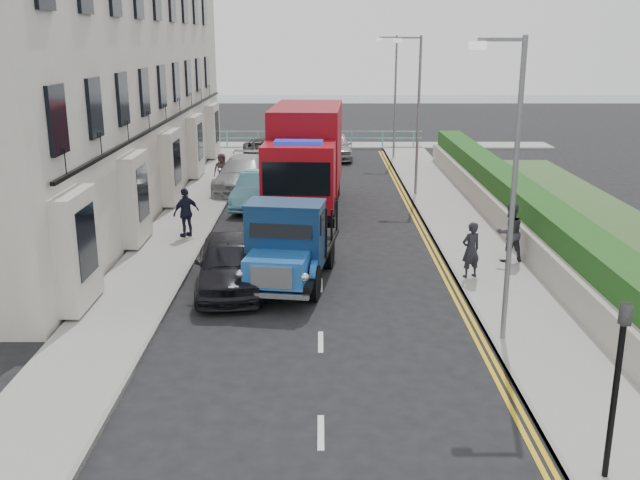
% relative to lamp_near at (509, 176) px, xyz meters
% --- Properties ---
extents(ground, '(120.00, 120.00, 0.00)m').
position_rel_lamp_near_xyz_m(ground, '(-4.18, 2.00, -4.00)').
color(ground, black).
rests_on(ground, ground).
extents(pavement_west, '(2.40, 38.00, 0.12)m').
position_rel_lamp_near_xyz_m(pavement_west, '(-9.38, 11.00, -3.94)').
color(pavement_west, gray).
rests_on(pavement_west, ground).
extents(pavement_east, '(2.60, 38.00, 0.12)m').
position_rel_lamp_near_xyz_m(pavement_east, '(1.12, 11.00, -3.94)').
color(pavement_east, gray).
rests_on(pavement_east, ground).
extents(promenade, '(30.00, 2.50, 0.12)m').
position_rel_lamp_near_xyz_m(promenade, '(-4.18, 31.00, -3.94)').
color(promenade, gray).
rests_on(promenade, ground).
extents(sea_plane, '(120.00, 120.00, 0.00)m').
position_rel_lamp_near_xyz_m(sea_plane, '(-4.18, 62.00, -4.00)').
color(sea_plane, slate).
rests_on(sea_plane, ground).
extents(terrace_west, '(6.31, 30.20, 14.25)m').
position_rel_lamp_near_xyz_m(terrace_west, '(-13.65, 15.00, 3.17)').
color(terrace_west, silver).
rests_on(terrace_west, ground).
extents(garden_east, '(1.45, 28.00, 1.75)m').
position_rel_lamp_near_xyz_m(garden_east, '(3.03, 11.00, -3.10)').
color(garden_east, '#B2AD9E').
rests_on(garden_east, ground).
extents(seafront_railing, '(13.00, 0.08, 1.11)m').
position_rel_lamp_near_xyz_m(seafront_railing, '(-4.18, 30.20, -3.42)').
color(seafront_railing, '#59B2A5').
rests_on(seafront_railing, ground).
extents(lamp_near, '(1.23, 0.18, 7.00)m').
position_rel_lamp_near_xyz_m(lamp_near, '(0.00, 0.00, 0.00)').
color(lamp_near, slate).
rests_on(lamp_near, ground).
extents(lamp_mid, '(1.23, 0.18, 7.00)m').
position_rel_lamp_near_xyz_m(lamp_mid, '(0.00, 16.00, 0.00)').
color(lamp_mid, slate).
rests_on(lamp_mid, ground).
extents(lamp_far, '(1.23, 0.18, 7.00)m').
position_rel_lamp_near_xyz_m(lamp_far, '(0.00, 26.00, 0.00)').
color(lamp_far, slate).
rests_on(lamp_far, ground).
extents(traffic_signal, '(0.16, 0.20, 3.10)m').
position_rel_lamp_near_xyz_m(traffic_signal, '(0.42, -5.50, -1.92)').
color(traffic_signal, black).
rests_on(traffic_signal, ground).
extents(bedford_lorry, '(2.83, 5.54, 2.52)m').
position_rel_lamp_near_xyz_m(bedford_lorry, '(-5.13, 3.78, -2.84)').
color(bedford_lorry, black).
rests_on(bedford_lorry, ground).
extents(red_lorry, '(3.16, 8.14, 4.19)m').
position_rel_lamp_near_xyz_m(red_lorry, '(-4.79, 13.53, -1.77)').
color(red_lorry, black).
rests_on(red_lorry, ground).
extents(parked_car_front, '(2.33, 4.75, 1.56)m').
position_rel_lamp_near_xyz_m(parked_car_front, '(-6.78, 3.67, -3.22)').
color(parked_car_front, black).
rests_on(parked_car_front, ground).
extents(parked_car_mid, '(2.14, 4.61, 1.46)m').
position_rel_lamp_near_xyz_m(parked_car_mid, '(-6.78, 13.91, -3.27)').
color(parked_car_mid, '#5AAAC2').
rests_on(parked_car_mid, ground).
extents(parked_car_rear, '(2.61, 5.55, 1.57)m').
position_rel_lamp_near_xyz_m(parked_car_rear, '(-7.78, 17.20, -3.21)').
color(parked_car_rear, '#B8B8BD').
rests_on(parked_car_rear, ground).
extents(seafront_car_left, '(2.96, 5.49, 1.46)m').
position_rel_lamp_near_xyz_m(seafront_car_left, '(-7.35, 24.65, -3.26)').
color(seafront_car_left, black).
rests_on(seafront_car_left, ground).
extents(seafront_car_right, '(2.00, 4.49, 1.50)m').
position_rel_lamp_near_xyz_m(seafront_car_right, '(-3.29, 26.13, -3.25)').
color(seafront_car_right, '#9B9CA0').
rests_on(seafront_car_right, ground).
extents(pedestrian_east_near, '(0.72, 0.61, 1.67)m').
position_rel_lamp_near_xyz_m(pedestrian_east_near, '(0.22, 4.40, -3.04)').
color(pedestrian_east_near, black).
rests_on(pedestrian_east_near, pavement_east).
extents(pedestrian_east_far, '(1.08, 0.94, 1.87)m').
position_rel_lamp_near_xyz_m(pedestrian_east_far, '(1.75, 5.95, -2.94)').
color(pedestrian_east_far, '#33313C').
rests_on(pedestrian_east_far, pavement_east).
extents(pedestrian_west_near, '(1.04, 1.01, 1.75)m').
position_rel_lamp_near_xyz_m(pedestrian_west_near, '(-8.91, 8.81, -3.00)').
color(pedestrian_west_near, black).
rests_on(pedestrian_west_near, pavement_west).
extents(pedestrian_west_far, '(0.82, 0.57, 1.59)m').
position_rel_lamp_near_xyz_m(pedestrian_west_far, '(-8.80, 17.46, -3.08)').
color(pedestrian_west_far, '#433230').
rests_on(pedestrian_west_far, pavement_west).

